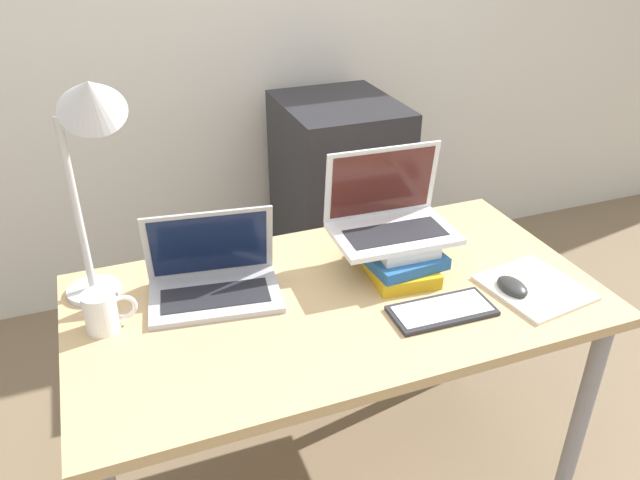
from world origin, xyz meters
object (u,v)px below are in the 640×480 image
laptop_left (213,278)px  mini_fridge (338,207)px  laptop_on_books (390,216)px  notepad (534,288)px  book_stack (397,254)px  wireless_keyboard (442,310)px  mug (103,311)px  desk_lamp (90,125)px  mouse (512,287)px

laptop_left → mini_fridge: 1.14m
laptop_on_books → notepad: size_ratio=1.23×
book_stack → wireless_keyboard: bearing=-86.3°
mug → laptop_on_books: bearing=2.3°
mug → mini_fridge: 1.38m
notepad → desk_lamp: desk_lamp is taller
laptop_left → notepad: size_ratio=1.32×
book_stack → wireless_keyboard: 0.23m
laptop_left → book_stack: size_ratio=1.39×
mouse → notepad: mouse is taller
laptop_on_books → mug: size_ratio=2.69×
mouse → mini_fridge: mini_fridge is taller
laptop_left → mini_fridge: laptop_left is taller
laptop_on_books → mini_fridge: 0.98m
book_stack → notepad: 0.38m
desk_lamp → mug: bearing=-109.6°
mug → desk_lamp: size_ratio=0.20×
mini_fridge → book_stack: bearing=-102.2°
wireless_keyboard → mug: 0.85m
wireless_keyboard → notepad: size_ratio=0.97×
notepad → mini_fridge: (-0.11, 1.14, -0.26)m
laptop_on_books → desk_lamp: desk_lamp is taller
book_stack → desk_lamp: (-0.75, 0.15, 0.42)m
mug → mini_fridge: mini_fridge is taller
mug → desk_lamp: desk_lamp is taller
mouse → mini_fridge: 1.16m
mouse → wireless_keyboard: bearing=-176.1°
laptop_left → notepad: (0.82, -0.29, -0.04)m
book_stack → mini_fridge: bearing=77.8°
laptop_left → desk_lamp: (-0.24, 0.08, 0.43)m
laptop_left → book_stack: bearing=-7.6°
mouse → desk_lamp: bearing=159.7°
laptop_left → mini_fridge: bearing=49.9°
laptop_left → notepad: bearing=-19.8°
book_stack → laptop_on_books: (-0.01, 0.04, 0.10)m
book_stack → laptop_on_books: size_ratio=0.77×
laptop_on_books → desk_lamp: 0.81m
laptop_on_books → notepad: bearing=-40.3°
laptop_on_books → mouse: bearing=-45.8°
laptop_left → mug: size_ratio=2.89×
laptop_left → mug: (-0.29, -0.06, 0.01)m
laptop_left → mouse: laptop_left is taller
wireless_keyboard → mug: bearing=163.6°
mug → wireless_keyboard: bearing=-16.4°
mouse → desk_lamp: (-0.99, 0.36, 0.45)m
laptop_left → mug: 0.29m
laptop_on_books → wireless_keyboard: (0.02, -0.27, -0.15)m
desk_lamp → mini_fridge: (0.94, 0.76, -0.73)m
mouse → desk_lamp: 1.15m
laptop_on_books → mouse: laptop_on_books is taller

